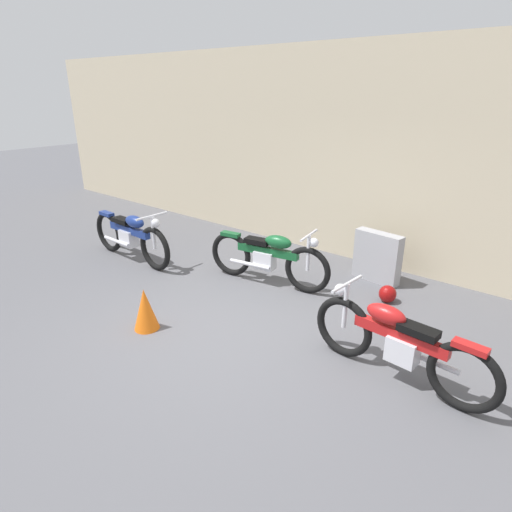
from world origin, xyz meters
name	(u,v)px	position (x,y,z in m)	size (l,w,h in m)	color
ground_plane	(228,330)	(0.00, 0.00, 0.00)	(40.00, 40.00, 0.00)	#56565B
building_wall	(362,156)	(0.00, 3.39, 1.80)	(18.00, 0.30, 3.60)	beige
stone_marker	(377,257)	(0.78, 2.63, 0.40)	(0.75, 0.20, 0.80)	#9E9EA3
helmet	(388,294)	(1.23, 2.04, 0.12)	(0.25, 0.25, 0.25)	maroon
traffic_cone	(145,309)	(-0.83, -0.62, 0.28)	(0.32, 0.32, 0.55)	orange
motorcycle_green	(268,257)	(-0.47, 1.44, 0.45)	(2.05, 0.65, 0.93)	black
motorcycle_blue	(131,235)	(-2.95, 0.69, 0.46)	(2.14, 0.60, 0.96)	black
motorcycle_red	(397,342)	(2.01, 0.41, 0.44)	(2.03, 0.57, 0.91)	black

